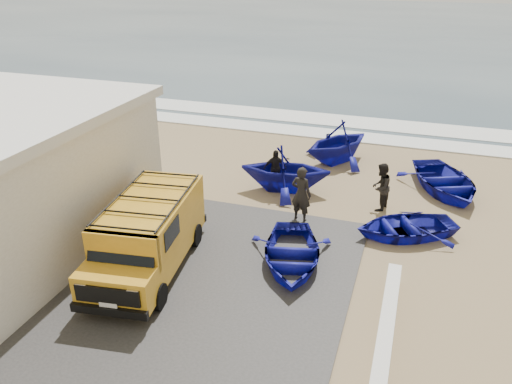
% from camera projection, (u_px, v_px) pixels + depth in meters
% --- Properties ---
extents(ground, '(160.00, 160.00, 0.00)m').
position_uv_depth(ground, '(228.00, 251.00, 15.44)').
color(ground, '#987F58').
extents(slab, '(12.00, 10.00, 0.05)m').
position_uv_depth(slab, '(137.00, 273.00, 14.28)').
color(slab, '#3C3937').
rests_on(slab, ground).
extents(ocean, '(180.00, 88.00, 0.01)m').
position_uv_depth(ocean, '(388.00, 28.00, 63.44)').
color(ocean, '#385166').
rests_on(ocean, ground).
extents(surf_line, '(180.00, 1.60, 0.06)m').
position_uv_depth(surf_line, '(312.00, 132.00, 25.71)').
color(surf_line, white).
rests_on(surf_line, ground).
extents(surf_wash, '(180.00, 2.20, 0.04)m').
position_uv_depth(surf_wash, '(322.00, 119.00, 27.86)').
color(surf_wash, white).
rests_on(surf_wash, ground).
extents(parapet, '(0.35, 6.00, 0.55)m').
position_uv_depth(parapet, '(384.00, 344.00, 11.32)').
color(parapet, silver).
rests_on(parapet, ground).
extents(van, '(2.62, 5.25, 2.16)m').
position_uv_depth(van, '(148.00, 233.00, 14.13)').
color(van, gold).
rests_on(van, ground).
extents(boat_near_left, '(3.31, 4.04, 0.73)m').
position_uv_depth(boat_near_left, '(291.00, 254.00, 14.60)').
color(boat_near_left, '#131798').
rests_on(boat_near_left, ground).
extents(boat_near_right, '(4.02, 3.62, 0.68)m').
position_uv_depth(boat_near_right, '(405.00, 226.00, 16.13)').
color(boat_near_right, '#131798').
rests_on(boat_near_right, ground).
extents(boat_mid_left, '(3.81, 3.41, 1.80)m').
position_uv_depth(boat_mid_left, '(285.00, 169.00, 19.04)').
color(boat_mid_left, '#131798').
rests_on(boat_mid_left, ground).
extents(boat_mid_right, '(4.26, 4.87, 0.84)m').
position_uv_depth(boat_mid_right, '(445.00, 181.00, 19.17)').
color(boat_mid_right, '#131798').
rests_on(boat_mid_right, ground).
extents(boat_far_left, '(4.48, 4.63, 1.86)m').
position_uv_depth(boat_far_left, '(337.00, 142.00, 21.73)').
color(boat_far_left, '#131798').
rests_on(boat_far_left, ground).
extents(fisherman_front, '(0.82, 0.64, 1.98)m').
position_uv_depth(fisherman_front, '(301.00, 194.00, 16.79)').
color(fisherman_front, black).
rests_on(fisherman_front, ground).
extents(fisherman_middle, '(0.85, 0.98, 1.75)m').
position_uv_depth(fisherman_middle, '(381.00, 187.00, 17.61)').
color(fisherman_middle, black).
rests_on(fisherman_middle, ground).
extents(fisherman_back, '(0.97, 0.68, 1.53)m').
position_uv_depth(fisherman_back, '(275.00, 169.00, 19.42)').
color(fisherman_back, black).
rests_on(fisherman_back, ground).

